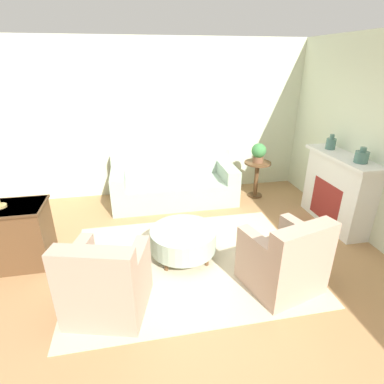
# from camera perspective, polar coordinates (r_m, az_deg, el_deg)

# --- Properties ---
(ground_plane) EXTENTS (16.00, 16.00, 0.00)m
(ground_plane) POSITION_cam_1_polar(r_m,az_deg,el_deg) (4.03, -0.62, -13.15)
(ground_plane) COLOR #AD7F51
(wall_back) EXTENTS (8.81, 0.12, 2.80)m
(wall_back) POSITION_cam_1_polar(r_m,az_deg,el_deg) (5.75, -5.27, 13.52)
(wall_back) COLOR beige
(wall_back) RESTS_ON ground_plane
(rug) EXTENTS (2.97, 2.23, 0.01)m
(rug) POSITION_cam_1_polar(r_m,az_deg,el_deg) (4.02, -0.62, -13.09)
(rug) COLOR beige
(rug) RESTS_ON ground_plane
(couch) EXTENTS (2.21, 0.94, 0.85)m
(couch) POSITION_cam_1_polar(r_m,az_deg,el_deg) (5.54, -3.45, 1.34)
(couch) COLOR #9EB29E
(couch) RESTS_ON ground_plane
(armchair_left) EXTENTS (0.93, 0.90, 0.90)m
(armchair_left) POSITION_cam_1_polar(r_m,az_deg,el_deg) (3.27, -16.13, -16.51)
(armchair_left) COLOR tan
(armchair_left) RESTS_ON rug
(armchair_right) EXTENTS (0.93, 0.90, 0.90)m
(armchair_right) POSITION_cam_1_polar(r_m,az_deg,el_deg) (3.59, 17.25, -12.50)
(armchair_right) COLOR tan
(armchair_right) RESTS_ON rug
(ottoman_table) EXTENTS (0.87, 0.87, 0.40)m
(ottoman_table) POSITION_cam_1_polar(r_m,az_deg,el_deg) (3.98, -1.69, -8.96)
(ottoman_table) COLOR #9EB29E
(ottoman_table) RESTS_ON rug
(side_table) EXTENTS (0.49, 0.49, 0.69)m
(side_table) POSITION_cam_1_polar(r_m,az_deg,el_deg) (5.77, 12.23, 3.44)
(side_table) COLOR brown
(side_table) RESTS_ON ground_plane
(fireplace) EXTENTS (0.44, 1.36, 1.13)m
(fireplace) POSITION_cam_1_polar(r_m,az_deg,el_deg) (5.16, 26.00, 0.55)
(fireplace) COLOR white
(fireplace) RESTS_ON ground_plane
(dresser) EXTENTS (0.97, 0.57, 0.82)m
(dresser) POSITION_cam_1_polar(r_m,az_deg,el_deg) (4.39, -31.52, -7.09)
(dresser) COLOR brown
(dresser) RESTS_ON ground_plane
(vase_mantel_near) EXTENTS (0.14, 0.14, 0.23)m
(vase_mantel_near) POSITION_cam_1_polar(r_m,az_deg,el_deg) (5.22, 24.94, 8.42)
(vase_mantel_near) COLOR #477066
(vase_mantel_near) RESTS_ON fireplace
(vase_mantel_far) EXTENTS (0.18, 0.18, 0.21)m
(vase_mantel_far) POSITION_cam_1_polar(r_m,az_deg,el_deg) (4.70, 29.60, 5.90)
(vase_mantel_far) COLOR #477066
(vase_mantel_far) RESTS_ON fireplace
(potted_plant_on_side_table) EXTENTS (0.27, 0.27, 0.35)m
(potted_plant_on_side_table) POSITION_cam_1_polar(r_m,az_deg,el_deg) (5.64, 12.59, 7.44)
(potted_plant_on_side_table) COLOR brown
(potted_plant_on_side_table) RESTS_ON side_table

